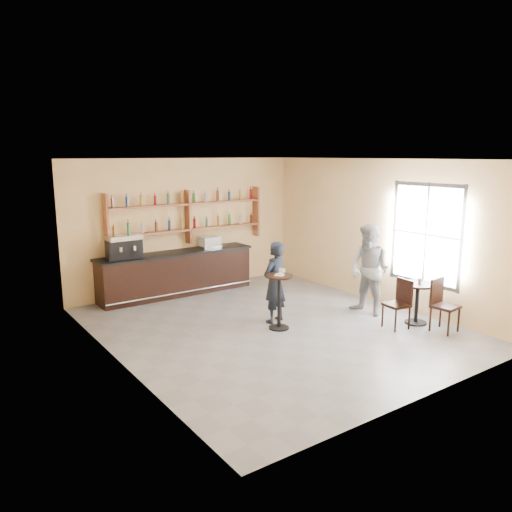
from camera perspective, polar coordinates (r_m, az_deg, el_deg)
floor at (r=9.79m, az=1.75°, el=-8.10°), size 7.00×7.00×0.00m
ceiling at (r=9.21m, az=1.87°, el=10.99°), size 7.00×7.00×0.00m
wall_back at (r=12.31m, az=-8.02°, el=3.55°), size 7.00×0.00×7.00m
wall_front at (r=6.96m, az=19.38°, el=-3.18°), size 7.00×0.00×7.00m
wall_left at (r=7.97m, az=-15.72°, el=-1.13°), size 0.00×7.00×7.00m
wall_right at (r=11.40m, az=13.98°, el=2.69°), size 0.00×7.00×7.00m
window_pane at (r=10.64m, az=18.85°, el=2.34°), size 0.00×2.00×2.00m
window_frame at (r=10.64m, az=18.83°, el=2.34°), size 0.04×1.70×2.10m
shelf_unit at (r=12.17m, az=-7.77°, el=4.47°), size 4.00×0.26×1.40m
liquor_bottles at (r=12.15m, az=-7.79°, el=5.26°), size 3.68×0.10×1.00m
bar_counter at (r=12.00m, az=-9.06°, el=-1.95°), size 3.81×0.74×1.03m
espresso_machine at (r=11.37m, az=-14.87°, el=1.05°), size 0.79×0.56×0.52m
pastry_case at (r=12.29m, az=-5.32°, el=1.59°), size 0.50×0.41×0.28m
pedestal_table at (r=9.55m, az=2.66°, el=-5.28°), size 0.66×0.66×1.06m
napkin at (r=9.41m, az=2.69°, el=-2.18°), size 0.24×0.24×0.00m
donut at (r=9.40m, az=2.78°, el=-2.06°), size 0.14×0.14×0.04m
cup_pedestal at (r=9.56m, az=2.99°, el=-1.69°), size 0.14×0.14×0.09m
man_main at (r=9.86m, az=2.15°, el=-3.01°), size 0.68×0.55×1.63m
cafe_table at (r=10.36m, az=17.90°, el=-5.19°), size 0.69×0.69×0.82m
cup_cafe at (r=10.28m, az=18.22°, el=-2.71°), size 0.12×0.12×0.09m
chair_west at (r=9.95m, az=15.77°, el=-5.33°), size 0.46×0.46×0.95m
chair_south at (r=10.04m, az=20.83°, el=-5.36°), size 0.48×0.48×1.00m
patron_second at (r=10.55m, az=12.83°, el=-1.58°), size 0.78×0.97×1.89m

